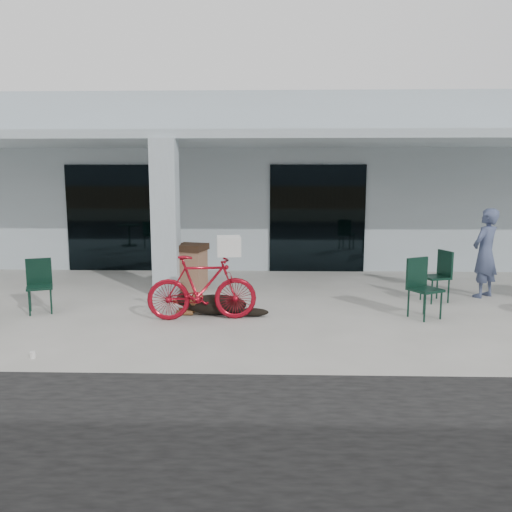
{
  "coord_description": "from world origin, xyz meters",
  "views": [
    {
      "loc": [
        0.6,
        -7.67,
        2.3
      ],
      "look_at": [
        0.36,
        0.93,
        1.0
      ],
      "focal_mm": 35.0,
      "sensor_mm": 36.0,
      "label": 1
    }
  ],
  "objects_px": {
    "trash_receptacle": "(192,268)",
    "bicycle": "(202,288)",
    "cafe_chair_far_a": "(425,289)",
    "person": "(485,253)",
    "cafe_chair_near": "(40,286)",
    "dog": "(216,303)",
    "cafe_chair_far_b": "(435,276)"
  },
  "relations": [
    {
      "from": "cafe_chair_near",
      "to": "trash_receptacle",
      "type": "xyz_separation_m",
      "value": [
        2.39,
        1.8,
        0.03
      ]
    },
    {
      "from": "cafe_chair_far_a",
      "to": "person",
      "type": "relative_size",
      "value": 0.57
    },
    {
      "from": "cafe_chair_far_a",
      "to": "cafe_chair_far_b",
      "type": "distance_m",
      "value": 1.3
    },
    {
      "from": "bicycle",
      "to": "cafe_chair_near",
      "type": "height_order",
      "value": "bicycle"
    },
    {
      "from": "bicycle",
      "to": "cafe_chair_far_a",
      "type": "relative_size",
      "value": 1.79
    },
    {
      "from": "dog",
      "to": "trash_receptacle",
      "type": "height_order",
      "value": "trash_receptacle"
    },
    {
      "from": "cafe_chair_far_a",
      "to": "trash_receptacle",
      "type": "height_order",
      "value": "cafe_chair_far_a"
    },
    {
      "from": "cafe_chair_far_a",
      "to": "trash_receptacle",
      "type": "distance_m",
      "value": 4.69
    },
    {
      "from": "bicycle",
      "to": "dog",
      "type": "relative_size",
      "value": 1.48
    },
    {
      "from": "bicycle",
      "to": "dog",
      "type": "bearing_deg",
      "value": -39.72
    },
    {
      "from": "cafe_chair_near",
      "to": "dog",
      "type": "bearing_deg",
      "value": -24.95
    },
    {
      "from": "cafe_chair_far_b",
      "to": "person",
      "type": "height_order",
      "value": "person"
    },
    {
      "from": "cafe_chair_far_b",
      "to": "person",
      "type": "relative_size",
      "value": 0.56
    },
    {
      "from": "dog",
      "to": "trash_receptacle",
      "type": "relative_size",
      "value": 1.23
    },
    {
      "from": "cafe_chair_far_a",
      "to": "person",
      "type": "height_order",
      "value": "person"
    },
    {
      "from": "cafe_chair_near",
      "to": "trash_receptacle",
      "type": "relative_size",
      "value": 0.94
    },
    {
      "from": "cafe_chair_near",
      "to": "trash_receptacle",
      "type": "bearing_deg",
      "value": 13.18
    },
    {
      "from": "cafe_chair_far_a",
      "to": "cafe_chair_far_b",
      "type": "relative_size",
      "value": 1.03
    },
    {
      "from": "bicycle",
      "to": "cafe_chair_near",
      "type": "xyz_separation_m",
      "value": [
        -2.91,
        0.36,
        -0.07
      ]
    },
    {
      "from": "dog",
      "to": "person",
      "type": "distance_m",
      "value": 5.45
    },
    {
      "from": "trash_receptacle",
      "to": "dog",
      "type": "bearing_deg",
      "value": -69.22
    },
    {
      "from": "bicycle",
      "to": "trash_receptacle",
      "type": "bearing_deg",
      "value": 6.53
    },
    {
      "from": "dog",
      "to": "cafe_chair_far_a",
      "type": "bearing_deg",
      "value": 1.21
    },
    {
      "from": "person",
      "to": "trash_receptacle",
      "type": "relative_size",
      "value": 1.77
    },
    {
      "from": "trash_receptacle",
      "to": "cafe_chair_far_b",
      "type": "bearing_deg",
      "value": -9.27
    },
    {
      "from": "cafe_chair_near",
      "to": "cafe_chair_far_a",
      "type": "xyz_separation_m",
      "value": [
        6.65,
        -0.16,
        0.03
      ]
    },
    {
      "from": "cafe_chair_far_b",
      "to": "cafe_chair_far_a",
      "type": "bearing_deg",
      "value": -41.3
    },
    {
      "from": "bicycle",
      "to": "trash_receptacle",
      "type": "distance_m",
      "value": 2.22
    },
    {
      "from": "cafe_chair_far_a",
      "to": "trash_receptacle",
      "type": "relative_size",
      "value": 1.01
    },
    {
      "from": "cafe_chair_near",
      "to": "person",
      "type": "height_order",
      "value": "person"
    },
    {
      "from": "cafe_chair_far_a",
      "to": "trash_receptacle",
      "type": "xyz_separation_m",
      "value": [
        -4.25,
        1.97,
        -0.01
      ]
    },
    {
      "from": "trash_receptacle",
      "to": "bicycle",
      "type": "bearing_deg",
      "value": -76.66
    }
  ]
}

